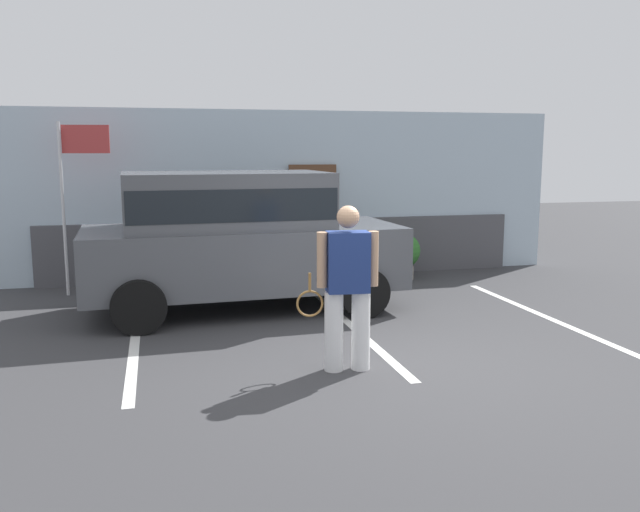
{
  "coord_description": "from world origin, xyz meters",
  "views": [
    {
      "loc": [
        -2.36,
        -6.78,
        2.36
      ],
      "look_at": [
        -0.39,
        1.2,
        1.05
      ],
      "focal_mm": 37.27,
      "sensor_mm": 36.0,
      "label": 1
    }
  ],
  "objects_px": {
    "tennis_player_man": "(347,286)",
    "parked_suv": "(236,234)",
    "flag_pole": "(74,175)",
    "potted_plant_by_porch": "(403,254)"
  },
  "relations": [
    {
      "from": "tennis_player_man",
      "to": "parked_suv",
      "type": "bearing_deg",
      "value": -69.34
    },
    {
      "from": "parked_suv",
      "to": "flag_pole",
      "type": "bearing_deg",
      "value": 142.55
    },
    {
      "from": "potted_plant_by_porch",
      "to": "parked_suv",
      "type": "bearing_deg",
      "value": -152.67
    },
    {
      "from": "tennis_player_man",
      "to": "flag_pole",
      "type": "height_order",
      "value": "flag_pole"
    },
    {
      "from": "potted_plant_by_porch",
      "to": "flag_pole",
      "type": "relative_size",
      "value": 0.3
    },
    {
      "from": "parked_suv",
      "to": "tennis_player_man",
      "type": "height_order",
      "value": "parked_suv"
    },
    {
      "from": "parked_suv",
      "to": "potted_plant_by_porch",
      "type": "bearing_deg",
      "value": 24.88
    },
    {
      "from": "parked_suv",
      "to": "tennis_player_man",
      "type": "distance_m",
      "value": 3.15
    },
    {
      "from": "tennis_player_man",
      "to": "flag_pole",
      "type": "bearing_deg",
      "value": -50.15
    },
    {
      "from": "potted_plant_by_porch",
      "to": "tennis_player_man",
      "type": "bearing_deg",
      "value": -117.34
    }
  ]
}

